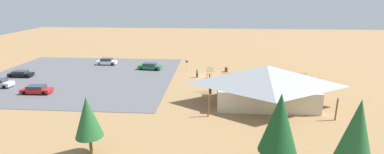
{
  "coord_description": "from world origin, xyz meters",
  "views": [
    {
      "loc": [
        -0.94,
        52.7,
        15.17
      ],
      "look_at": [
        2.58,
        4.36,
        1.2
      ],
      "focal_mm": 27.03,
      "sensor_mm": 36.0,
      "label": 1
    }
  ],
  "objects_px": {
    "bike_pavilion": "(266,83)",
    "bicycle_black_yard_center": "(209,76)",
    "car_white_by_curb": "(107,62)",
    "pine_mideast": "(88,117)",
    "trash_bin": "(226,70)",
    "bicycle_red_near_sign": "(226,74)",
    "lot_sign": "(187,64)",
    "pine_far_east": "(279,123)",
    "visitor_at_bikes": "(197,73)",
    "car_black_mid_lot": "(21,74)",
    "car_red_second_row": "(37,89)",
    "bicycle_yellow_lone_west": "(303,75)",
    "visitor_near_lot": "(266,71)",
    "bicycle_teal_yard_left": "(210,69)",
    "pine_far_west": "(356,134)",
    "car_green_far_end": "(150,66)",
    "bicycle_purple_lone_east": "(283,76)",
    "bicycle_white_by_bin": "(318,80)",
    "bicycle_orange_mid_cluster": "(317,83)",
    "bicycle_green_trailside": "(293,76)",
    "visitor_by_pavilion": "(211,88)"
  },
  "relations": [
    {
      "from": "bicycle_white_by_bin",
      "to": "car_white_by_curb",
      "type": "xyz_separation_m",
      "value": [
        42.24,
        -9.97,
        0.4
      ]
    },
    {
      "from": "pine_mideast",
      "to": "visitor_at_bikes",
      "type": "distance_m",
      "value": 29.38
    },
    {
      "from": "bicycle_green_trailside",
      "to": "bicycle_red_near_sign",
      "type": "relative_size",
      "value": 1.03
    },
    {
      "from": "pine_far_west",
      "to": "bicycle_orange_mid_cluster",
      "type": "height_order",
      "value": "pine_far_west"
    },
    {
      "from": "bicycle_red_near_sign",
      "to": "car_white_by_curb",
      "type": "relative_size",
      "value": 0.39
    },
    {
      "from": "bicycle_teal_yard_left",
      "to": "trash_bin",
      "type": "bearing_deg",
      "value": 175.81
    },
    {
      "from": "bicycle_black_yard_center",
      "to": "bicycle_orange_mid_cluster",
      "type": "relative_size",
      "value": 0.89
    },
    {
      "from": "trash_bin",
      "to": "car_green_far_end",
      "type": "relative_size",
      "value": 0.18
    },
    {
      "from": "car_black_mid_lot",
      "to": "bicycle_red_near_sign",
      "type": "bearing_deg",
      "value": -174.76
    },
    {
      "from": "bicycle_black_yard_center",
      "to": "visitor_near_lot",
      "type": "distance_m",
      "value": 11.13
    },
    {
      "from": "pine_far_west",
      "to": "visitor_at_bikes",
      "type": "height_order",
      "value": "pine_far_west"
    },
    {
      "from": "pine_far_east",
      "to": "visitor_near_lot",
      "type": "height_order",
      "value": "pine_far_east"
    },
    {
      "from": "lot_sign",
      "to": "car_black_mid_lot",
      "type": "height_order",
      "value": "lot_sign"
    },
    {
      "from": "bicycle_orange_mid_cluster",
      "to": "pine_far_west",
      "type": "bearing_deg",
      "value": 76.32
    },
    {
      "from": "bike_pavilion",
      "to": "visitor_near_lot",
      "type": "distance_m",
      "value": 15.37
    },
    {
      "from": "lot_sign",
      "to": "visitor_near_lot",
      "type": "distance_m",
      "value": 15.84
    },
    {
      "from": "trash_bin",
      "to": "car_white_by_curb",
      "type": "xyz_separation_m",
      "value": [
        26.17,
        -3.94,
        0.32
      ]
    },
    {
      "from": "bicycle_purple_lone_east",
      "to": "pine_mideast",
      "type": "bearing_deg",
      "value": 48.78
    },
    {
      "from": "bicycle_black_yard_center",
      "to": "car_white_by_curb",
      "type": "distance_m",
      "value": 24.28
    },
    {
      "from": "bike_pavilion",
      "to": "bicycle_white_by_bin",
      "type": "xyz_separation_m",
      "value": [
        -11.37,
        -11.58,
        -2.85
      ]
    },
    {
      "from": "bike_pavilion",
      "to": "bicycle_black_yard_center",
      "type": "bearing_deg",
      "value": -57.89
    },
    {
      "from": "bicycle_yellow_lone_west",
      "to": "car_white_by_curb",
      "type": "bearing_deg",
      "value": -9.19
    },
    {
      "from": "bicycle_teal_yard_left",
      "to": "bicycle_orange_mid_cluster",
      "type": "relative_size",
      "value": 0.86
    },
    {
      "from": "bicycle_purple_lone_east",
      "to": "bicycle_orange_mid_cluster",
      "type": "height_order",
      "value": "bicycle_orange_mid_cluster"
    },
    {
      "from": "bike_pavilion",
      "to": "bicycle_purple_lone_east",
      "type": "relative_size",
      "value": 11.13
    },
    {
      "from": "trash_bin",
      "to": "car_green_far_end",
      "type": "height_order",
      "value": "car_green_far_end"
    },
    {
      "from": "lot_sign",
      "to": "pine_far_east",
      "type": "distance_m",
      "value": 36.7
    },
    {
      "from": "bicycle_white_by_bin",
      "to": "visitor_at_bikes",
      "type": "xyz_separation_m",
      "value": [
        21.72,
        -1.49,
        0.5
      ]
    },
    {
      "from": "car_black_mid_lot",
      "to": "bicycle_yellow_lone_west",
      "type": "bearing_deg",
      "value": -175.55
    },
    {
      "from": "pine_far_west",
      "to": "visitor_near_lot",
      "type": "xyz_separation_m",
      "value": [
        0.97,
        -32.98,
        -3.77
      ]
    },
    {
      "from": "pine_mideast",
      "to": "car_red_second_row",
      "type": "bearing_deg",
      "value": -46.6
    },
    {
      "from": "bicycle_white_by_bin",
      "to": "car_green_far_end",
      "type": "relative_size",
      "value": 0.3
    },
    {
      "from": "visitor_by_pavilion",
      "to": "pine_far_east",
      "type": "bearing_deg",
      "value": 105.72
    },
    {
      "from": "pine_mideast",
      "to": "pine_far_east",
      "type": "height_order",
      "value": "pine_far_east"
    },
    {
      "from": "trash_bin",
      "to": "visitor_at_bikes",
      "type": "bearing_deg",
      "value": 38.84
    },
    {
      "from": "trash_bin",
      "to": "bicycle_green_trailside",
      "type": "distance_m",
      "value": 12.76
    },
    {
      "from": "bicycle_yellow_lone_west",
      "to": "car_red_second_row",
      "type": "distance_m",
      "value": 46.59
    },
    {
      "from": "lot_sign",
      "to": "pine_far_west",
      "type": "bearing_deg",
      "value": 114.59
    },
    {
      "from": "trash_bin",
      "to": "bicycle_red_near_sign",
      "type": "relative_size",
      "value": 0.53
    },
    {
      "from": "bicycle_teal_yard_left",
      "to": "bike_pavilion",
      "type": "bearing_deg",
      "value": 114.0
    },
    {
      "from": "trash_bin",
      "to": "car_red_second_row",
      "type": "bearing_deg",
      "value": 27.25
    },
    {
      "from": "bicycle_teal_yard_left",
      "to": "bicycle_orange_mid_cluster",
      "type": "bearing_deg",
      "value": 157.01
    },
    {
      "from": "bicycle_black_yard_center",
      "to": "car_red_second_row",
      "type": "distance_m",
      "value": 29.07
    },
    {
      "from": "visitor_at_bikes",
      "to": "car_white_by_curb",
      "type": "bearing_deg",
      "value": -22.47
    },
    {
      "from": "visitor_near_lot",
      "to": "trash_bin",
      "type": "bearing_deg",
      "value": -19.73
    },
    {
      "from": "pine_far_west",
      "to": "pine_far_east",
      "type": "distance_m",
      "value": 5.77
    },
    {
      "from": "bicycle_yellow_lone_west",
      "to": "visitor_near_lot",
      "type": "relative_size",
      "value": 0.97
    },
    {
      "from": "bicycle_yellow_lone_west",
      "to": "visitor_at_bikes",
      "type": "distance_m",
      "value": 20.13
    },
    {
      "from": "car_white_by_curb",
      "to": "pine_mideast",
      "type": "bearing_deg",
      "value": 107.8
    },
    {
      "from": "lot_sign",
      "to": "visitor_at_bikes",
      "type": "relative_size",
      "value": 1.33
    }
  ]
}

